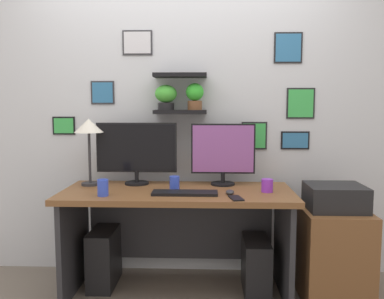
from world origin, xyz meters
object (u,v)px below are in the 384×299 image
Objects in this scene: printer at (335,197)px; drawer_cabinet at (333,254)px; desk_lamp at (89,131)px; pen_cup at (175,183)px; keyboard at (185,193)px; water_cup at (103,188)px; monitor_left at (137,151)px; coffee_mug at (267,186)px; computer_mouse at (230,192)px; desk at (178,217)px; monitor_right at (223,152)px; cell_phone at (236,198)px; computer_tower_right at (256,266)px; computer_tower_left at (104,257)px.

drawer_cabinet is at bearing 0.00° from printer.
printer is (0.00, 0.00, 0.40)m from drawer_cabinet.
desk_lamp is 4.95× the size of pen_cup.
water_cup is (-0.54, -0.07, 0.05)m from keyboard.
coffee_mug is (0.95, -0.25, -0.21)m from monitor_left.
coffee_mug reaches higher than keyboard.
computer_mouse is at bearing 5.62° from water_cup.
monitor_right is at bearing 26.56° from desk.
printer reaches higher than cell_phone.
computer_tower_right is at bearing 17.60° from keyboard.
keyboard is 4.89× the size of coffee_mug.
pen_cup is 1.11m from printer.
monitor_left is 6.73× the size of computer_mouse.
drawer_cabinet is (1.10, -0.05, -0.48)m from pen_cup.
computer_mouse reaches higher than drawer_cabinet.
coffee_mug is (0.23, 0.22, 0.04)m from cell_phone.
printer is 0.90× the size of computer_tower_left.
desk is 2.55× the size of drawer_cabinet.
cell_phone reaches higher than drawer_cabinet.
printer is 0.95× the size of computer_tower_right.
monitor_left is 6.73× the size of coffee_mug.
computer_mouse is 0.21× the size of computer_tower_left.
cell_phone is 1.40× the size of pen_cup.
cell_phone is at bearing -163.53° from drawer_cabinet.
desk is 0.65m from computer_tower_left.
desk is at bearing 68.20° from pen_cup.
pen_cup is at bearing 177.46° from drawer_cabinet.
water_cup reaches higher than coffee_mug.
monitor_left is 1.51× the size of computer_tower_right.
computer_mouse is 1.13m from desk_lamp.
monitor_left is 0.38m from desk_lamp.
drawer_cabinet reaches higher than computer_tower_right.
pen_cup is 0.91× the size of water_cup.
drawer_cabinet is 1.50× the size of computer_tower_left.
desk is at bearing -26.58° from monitor_left.
drawer_cabinet is (0.69, 0.20, -0.44)m from cell_phone.
computer_tower_left is at bearing 173.30° from coffee_mug.
water_cup is (-0.46, -0.20, 0.01)m from pen_cup.
pen_cup is (-0.38, 0.12, 0.04)m from computer_mouse.
computer_tower_left is at bearing 174.64° from printer.
desk_lamp is 1.95m from drawer_cabinet.
pen_cup is at bearing -177.45° from computer_tower_right.
drawer_cabinet is (1.41, -0.26, -0.69)m from monitor_left.
drawer_cabinet is 1.67× the size of printer.
water_cup is 0.27× the size of computer_tower_right.
coffee_mug is at bearing -44.76° from computer_tower_right.
pen_cup is 0.25× the size of computer_tower_right.
water_cup is at bearing -174.43° from printer.
keyboard is 0.57m from coffee_mug.
monitor_right is 5.30× the size of coffee_mug.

